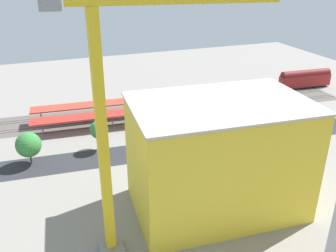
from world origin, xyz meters
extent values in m
plane|color=gray|center=(0.00, 0.00, 0.00)|extent=(189.05, 189.05, 0.00)
cube|color=#5B544C|center=(0.00, -20.79, 0.00)|extent=(118.86, 22.46, 0.01)
cube|color=#2D2D33|center=(0.00, 3.41, 0.00)|extent=(118.50, 17.32, 0.01)
cube|color=#9E9EA8|center=(0.00, -24.59, 0.18)|extent=(117.87, 8.46, 0.12)
cube|color=#9E9EA8|center=(0.00, -23.15, 0.18)|extent=(117.87, 8.46, 0.12)
cube|color=#9E9EA8|center=(0.00, -18.43, 0.18)|extent=(117.87, 8.46, 0.12)
cube|color=#9E9EA8|center=(0.00, -16.99, 0.18)|extent=(117.87, 8.46, 0.12)
cube|color=#A82D23|center=(6.60, -13.54, 3.75)|extent=(60.09, 9.15, 0.38)
cylinder|color=slate|center=(-20.29, -11.63, 1.78)|extent=(0.30, 0.30, 3.56)
cylinder|color=slate|center=(-2.37, -12.90, 1.78)|extent=(0.30, 0.30, 3.56)
cylinder|color=slate|center=(15.56, -14.17, 1.78)|extent=(0.30, 0.30, 3.56)
cylinder|color=slate|center=(33.48, -15.44, 1.78)|extent=(0.30, 0.30, 3.56)
cube|color=#C63D2D|center=(9.54, -20.81, 4.30)|extent=(53.42, 8.71, 0.37)
cylinder|color=slate|center=(-14.34, -19.12, 2.06)|extent=(0.30, 0.30, 4.11)
cylinder|color=slate|center=(1.58, -20.25, 2.06)|extent=(0.30, 0.30, 4.11)
cylinder|color=slate|center=(17.50, -21.38, 2.06)|extent=(0.30, 0.30, 4.11)
cylinder|color=slate|center=(33.41, -22.50, 2.06)|extent=(0.30, 0.30, 4.11)
cube|color=black|center=(-34.93, -23.87, 0.50)|extent=(15.83, 3.51, 1.00)
cylinder|color=black|center=(-33.45, -23.97, 2.34)|extent=(12.88, 3.56, 2.67)
cube|color=black|center=(-39.80, -23.52, 1.70)|extent=(3.16, 3.07, 3.41)
cylinder|color=black|center=(-28.60, -24.31, 4.37)|extent=(0.70, 0.70, 1.40)
cube|color=black|center=(-55.24, -23.87, 0.30)|extent=(17.25, 3.74, 0.60)
cube|color=maroon|center=(-55.24, -23.87, 2.59)|extent=(19.19, 4.51, 3.98)
cylinder|color=maroon|center=(-55.24, -23.87, 4.83)|extent=(18.43, 4.46, 3.18)
cube|color=black|center=(-19.79, 6.78, 0.15)|extent=(3.66, 2.05, 0.30)
cube|color=silver|center=(-19.79, 6.78, 0.73)|extent=(4.34, 2.18, 0.86)
cube|color=#1E2328|center=(-19.79, 6.78, 1.47)|extent=(2.48, 1.80, 0.63)
cube|color=black|center=(-13.19, 6.87, 0.15)|extent=(3.59, 1.88, 0.30)
cube|color=silver|center=(-13.19, 6.87, 0.75)|extent=(4.27, 1.97, 0.90)
cube|color=#1E2328|center=(-13.19, 6.87, 1.51)|extent=(2.41, 1.71, 0.62)
cube|color=black|center=(-6.44, 6.60, 0.15)|extent=(3.76, 1.86, 0.30)
cube|color=gray|center=(-6.44, 6.60, 0.74)|extent=(4.46, 1.96, 0.87)
cube|color=#1E2328|center=(-6.44, 6.60, 1.46)|extent=(2.53, 1.65, 0.58)
cube|color=black|center=(-0.12, 6.47, 0.15)|extent=(4.05, 1.93, 0.30)
cube|color=black|center=(-0.12, 6.47, 0.67)|extent=(4.81, 2.04, 0.74)
cube|color=#1E2328|center=(-0.12, 6.47, 1.37)|extent=(2.71, 1.74, 0.66)
cube|color=black|center=(5.72, 6.92, 0.15)|extent=(3.59, 2.14, 0.30)
cube|color=navy|center=(5.72, 6.92, 0.67)|extent=(4.24, 2.28, 0.74)
cube|color=#1E2328|center=(5.72, 6.92, 1.32)|extent=(2.44, 1.86, 0.56)
cube|color=black|center=(12.93, 6.67, 0.15)|extent=(4.11, 1.91, 0.30)
cube|color=silver|center=(12.93, 6.67, 0.74)|extent=(4.88, 2.03, 0.87)
cube|color=#1E2328|center=(12.93, 6.67, 1.43)|extent=(2.77, 1.70, 0.51)
cube|color=yellow|center=(5.47, 26.71, 9.92)|extent=(30.10, 20.63, 19.84)
cube|color=#B7B2A8|center=(5.47, 26.71, 20.04)|extent=(30.75, 21.27, 0.40)
cube|color=gray|center=(25.83, 31.68, 0.60)|extent=(3.60, 3.60, 1.20)
cube|color=yellow|center=(25.83, 31.68, 18.16)|extent=(1.40, 1.40, 36.33)
cube|color=gray|center=(30.28, 31.01, 36.93)|extent=(2.67, 2.33, 2.00)
cube|color=black|center=(6.69, 12.08, 0.25)|extent=(9.64, 2.86, 0.50)
cube|color=white|center=(5.51, 12.16, 2.08)|extent=(7.30, 2.96, 3.16)
cube|color=maroon|center=(10.26, 11.84, 1.69)|extent=(2.51, 2.64, 2.39)
cube|color=black|center=(2.22, 13.12, 0.25)|extent=(9.11, 3.27, 0.50)
cube|color=white|center=(1.15, 13.25, 2.00)|extent=(6.99, 3.25, 3.00)
cube|color=silver|center=(5.57, 12.71, 1.75)|extent=(2.44, 2.70, 2.51)
cylinder|color=brown|center=(-29.05, -1.01, 1.50)|extent=(0.50, 0.50, 3.00)
sphere|color=#28662D|center=(-29.05, -1.01, 4.45)|extent=(4.14, 4.14, 4.14)
cylinder|color=brown|center=(-14.92, -2.42, 1.93)|extent=(0.42, 0.42, 3.86)
sphere|color=#2D7233|center=(-14.92, -2.42, 5.64)|extent=(5.09, 5.09, 5.09)
cylinder|color=brown|center=(36.75, -1.03, 1.34)|extent=(0.39, 0.39, 2.69)
sphere|color=#38843D|center=(36.75, -1.03, 4.62)|extent=(5.51, 5.51, 5.51)
cylinder|color=brown|center=(-31.37, -1.02, 1.32)|extent=(0.45, 0.45, 2.64)
sphere|color=#28662D|center=(-31.37, -1.02, 4.09)|extent=(4.16, 4.16, 4.16)
cylinder|color=brown|center=(-26.76, -1.38, 1.45)|extent=(0.50, 0.50, 2.89)
sphere|color=#2D7233|center=(-26.76, -1.38, 4.56)|extent=(4.77, 4.77, 4.77)
cylinder|color=brown|center=(21.09, -2.49, 1.79)|extent=(0.39, 0.39, 3.59)
sphere|color=#38843D|center=(21.09, -2.49, 5.10)|extent=(4.33, 4.33, 4.33)
cylinder|color=#333333|center=(2.97, 7.74, 3.02)|extent=(0.16, 0.16, 6.03)
cube|color=black|center=(2.97, 7.74, 6.48)|extent=(0.36, 0.36, 0.90)
sphere|color=yellow|center=(3.19, 7.74, 6.48)|extent=(0.20, 0.20, 0.20)
camera|label=1|loc=(32.73, 75.80, 41.04)|focal=39.19mm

